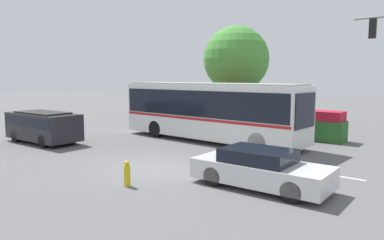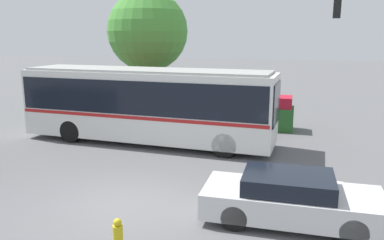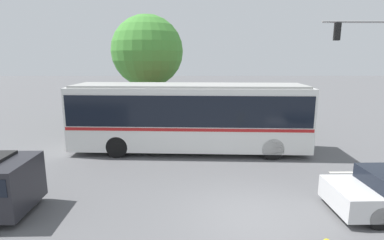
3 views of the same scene
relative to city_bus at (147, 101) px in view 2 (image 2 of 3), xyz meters
name	(u,v)px [view 2 (image 2 of 3)]	position (x,y,z in m)	size (l,w,h in m)	color
ground_plane	(124,204)	(1.81, -6.38, -1.87)	(140.00, 140.00, 0.00)	#5B5B5E
city_bus	(147,101)	(0.00, 0.00, 0.00)	(11.42, 3.13, 3.30)	silver
sedan_foreground	(291,199)	(6.39, -6.18, -1.25)	(4.52, 1.89, 1.29)	silver
flowering_hedge	(189,109)	(0.80, 3.99, -1.03)	(11.00, 1.38, 1.71)	#286028
street_tree_left	(148,31)	(-2.95, 7.70, 3.11)	(5.07, 5.07, 7.53)	brown
fire_hydrant	(118,238)	(2.80, -8.78, -1.46)	(0.22, 0.22, 0.86)	gold
lane_stripe_near	(337,185)	(7.80, -3.22, -1.87)	(2.40, 0.16, 0.01)	silver
lane_stripe_mid	(305,179)	(6.82, -2.97, -1.87)	(2.40, 0.16, 0.01)	silver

